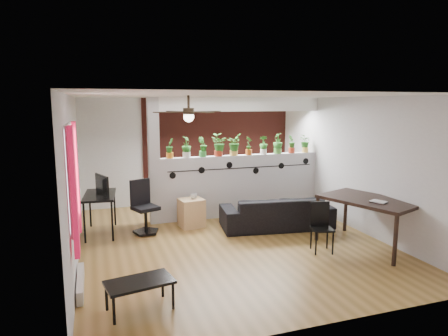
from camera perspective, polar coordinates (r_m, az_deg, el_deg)
room_shell at (r=7.09m, az=0.78°, el=-0.31°), size 6.30×7.10×2.90m
partition_wall at (r=8.86m, az=2.46°, el=-2.48°), size 3.60×0.18×1.35m
ceiling_header at (r=8.67m, az=2.54°, el=9.08°), size 3.60×0.18×0.30m
pier_column at (r=8.27m, az=-9.97°, el=0.94°), size 0.22×0.20×2.60m
brick_panel at (r=10.13m, az=-0.49°, el=2.60°), size 3.90×0.05×2.60m
vine_decal at (r=8.70m, az=2.71°, el=0.01°), size 3.31×0.01×0.30m
window_assembly at (r=5.49m, az=-20.79°, el=-1.54°), size 0.09×1.30×1.55m
baseboard_heater at (r=5.91m, az=-19.81°, el=-15.18°), size 0.08×1.00×0.18m
corkboard at (r=7.64m, az=-20.28°, el=0.19°), size 0.03×0.60×0.45m
framed_art at (r=7.53m, az=-20.52°, el=3.89°), size 0.03×0.34×0.44m
ceiling_fan at (r=6.48m, az=-5.07°, el=7.77°), size 1.19×1.19×0.43m
potted_plant_0 at (r=8.29m, az=-7.77°, el=2.90°), size 0.25×0.27×0.42m
potted_plant_1 at (r=8.36m, az=-5.40°, el=3.10°), size 0.24×0.27×0.44m
potted_plant_2 at (r=8.45m, az=-3.08°, el=3.12°), size 0.25×0.21×0.43m
potted_plant_3 at (r=8.54m, az=-0.80°, el=3.39°), size 0.32×0.31×0.48m
potted_plant_4 at (r=8.66m, az=1.42°, el=3.44°), size 0.29×0.31×0.47m
potted_plant_5 at (r=8.78m, az=3.57°, el=3.30°), size 0.20×0.23×0.41m
potted_plant_6 at (r=8.92m, az=5.67°, el=3.37°), size 0.23×0.20×0.41m
potted_plant_7 at (r=9.07m, az=7.70°, el=3.62°), size 0.28×0.31×0.47m
potted_plant_8 at (r=9.23m, az=9.66°, el=3.48°), size 0.25×0.26×0.41m
potted_plant_9 at (r=9.40m, az=11.55°, el=3.54°), size 0.18×0.22×0.41m
sofa at (r=8.11m, az=7.50°, el=-6.35°), size 2.19×1.11×0.61m
cube_shelf at (r=8.14m, az=-4.68°, el=-6.39°), size 0.52×0.48×0.57m
cup at (r=8.07m, az=-4.36°, el=-4.05°), size 0.16×0.16×0.10m
computer_desk at (r=7.94m, az=-17.33°, el=-4.10°), size 0.66×1.12×0.77m
monitor at (r=8.06m, az=-17.41°, el=-2.70°), size 0.33×0.17×0.19m
office_chair at (r=7.83m, az=-11.36°, el=-5.96°), size 0.55×0.56×1.01m
dining_table at (r=7.33m, az=19.95°, el=-4.83°), size 1.43×1.79×0.85m
book at (r=7.02m, az=20.87°, el=-4.63°), size 0.26×0.30×0.02m
folding_chair at (r=6.98m, az=13.68°, el=-7.53°), size 0.41×0.41×0.83m
coffee_table at (r=5.10m, az=-11.99°, el=-15.90°), size 0.86×0.58×0.37m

